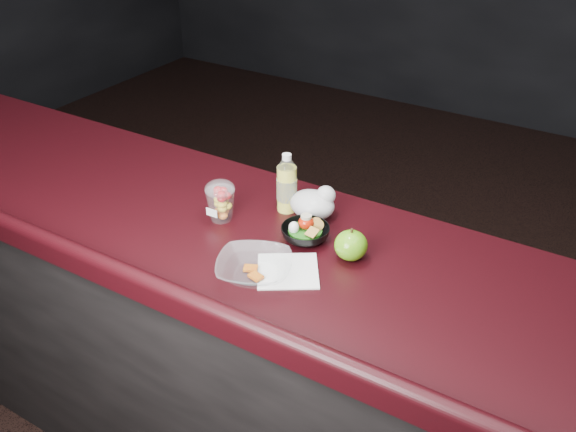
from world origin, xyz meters
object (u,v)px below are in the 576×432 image
object	(u,v)px
lemonade_bottle	(287,187)
snack_bowl	(305,232)
takeout_bowl	(254,268)
green_apple	(351,245)
fruit_cup	(220,200)

from	to	relation	value
lemonade_bottle	snack_bowl	distance (m)	0.19
takeout_bowl	lemonade_bottle	bearing A→B (deg)	107.76
green_apple	snack_bowl	bearing A→B (deg)	175.07
fruit_cup	green_apple	xyz separation A→B (m)	(0.42, 0.02, -0.02)
fruit_cup	green_apple	size ratio (longest dim) A/B	1.35
snack_bowl	takeout_bowl	world-z (taller)	snack_bowl
snack_bowl	lemonade_bottle	bearing A→B (deg)	138.64
lemonade_bottle	green_apple	size ratio (longest dim) A/B	1.99
snack_bowl	takeout_bowl	bearing A→B (deg)	-96.95
lemonade_bottle	green_apple	distance (m)	0.32
fruit_cup	snack_bowl	bearing A→B (deg)	6.86
fruit_cup	snack_bowl	size ratio (longest dim) A/B	0.70
lemonade_bottle	takeout_bowl	xyz separation A→B (m)	(0.11, -0.33, -0.06)
lemonade_bottle	green_apple	bearing A→B (deg)	-24.60
fruit_cup	green_apple	world-z (taller)	fruit_cup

